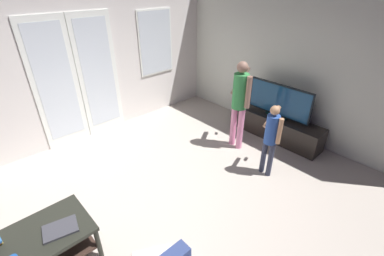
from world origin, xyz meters
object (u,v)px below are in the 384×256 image
(tv_stand, at_px, (275,127))
(person_child, at_px, (271,135))
(coffee_table, at_px, (34,247))
(loose_keyboard, at_px, (153,253))
(laptop_closed, at_px, (60,229))
(person_adult, at_px, (240,98))
(flat_screen_tv, at_px, (279,101))

(tv_stand, bearing_deg, person_child, -153.98)
(coffee_table, height_order, tv_stand, coffee_table)
(coffee_table, height_order, loose_keyboard, coffee_table)
(tv_stand, bearing_deg, laptop_closed, 178.50)
(person_adult, height_order, loose_keyboard, person_adult)
(coffee_table, distance_m, loose_keyboard, 1.18)
(laptop_closed, bearing_deg, person_child, 0.79)
(tv_stand, relative_size, loose_keyboard, 3.87)
(coffee_table, xyz_separation_m, loose_keyboard, (0.93, -0.64, -0.32))
(coffee_table, distance_m, person_adult, 3.35)
(flat_screen_tv, bearing_deg, coffee_table, 177.43)
(coffee_table, height_order, person_child, person_child)
(tv_stand, height_order, person_child, person_child)
(laptop_closed, bearing_deg, person_adult, 16.78)
(flat_screen_tv, relative_size, loose_keyboard, 2.65)
(person_adult, bearing_deg, loose_keyboard, -162.21)
(person_adult, xyz_separation_m, person_child, (-0.27, -0.80, -0.23))
(laptop_closed, bearing_deg, coffee_table, 174.30)
(flat_screen_tv, bearing_deg, loose_keyboard, -171.56)
(tv_stand, distance_m, loose_keyboard, 3.15)
(person_adult, xyz_separation_m, loose_keyboard, (-2.36, -0.76, -0.90))
(flat_screen_tv, height_order, person_adult, person_adult)
(flat_screen_tv, bearing_deg, person_child, -153.78)
(tv_stand, distance_m, flat_screen_tv, 0.53)
(tv_stand, relative_size, person_adult, 1.14)
(flat_screen_tv, distance_m, person_child, 1.14)
(tv_stand, xyz_separation_m, laptop_closed, (-3.79, 0.10, 0.25))
(coffee_table, relative_size, person_adult, 0.72)
(flat_screen_tv, height_order, loose_keyboard, flat_screen_tv)
(person_adult, relative_size, person_child, 1.34)
(person_adult, bearing_deg, laptop_closed, -176.24)
(person_adult, relative_size, laptop_closed, 4.80)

